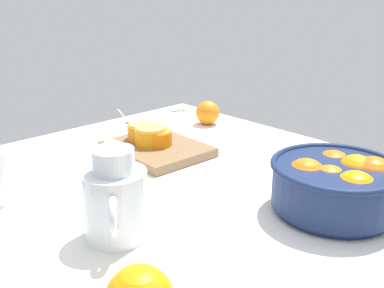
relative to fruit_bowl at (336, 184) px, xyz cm
name	(u,v)px	position (x,y,z in cm)	size (l,w,h in cm)	color
ground_plane	(194,194)	(-25.85, -12.16, -7.10)	(110.22, 93.88, 3.00)	white
fruit_bowl	(336,184)	(0.00, 0.00, 0.00)	(24.23, 24.23, 10.76)	navy
juice_pitcher	(116,205)	(-20.56, -35.20, 0.37)	(13.52, 11.60, 16.65)	white
cutting_board	(157,149)	(-47.48, -4.41, -4.44)	(24.58, 19.65, 2.32)	olive
orange_half_0	(143,132)	(-53.30, -4.23, -1.18)	(8.23, 8.23, 4.24)	orange
orange_half_1	(157,138)	(-47.48, -4.39, -1.38)	(7.69, 7.69, 3.84)	orange
orange_half_2	(151,136)	(-48.74, -5.38, -1.06)	(8.18, 8.18, 4.49)	orange
loose_orange_0	(208,113)	(-56.86, 23.21, -1.99)	(7.20, 7.20, 7.20)	orange
spoon	(125,118)	(-78.89, 8.21, -5.17)	(17.11, 8.26, 1.00)	silver
herb_sprig_0	(178,111)	(-74.05, 26.52, -5.32)	(2.70, 5.59, 0.95)	#367C3A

